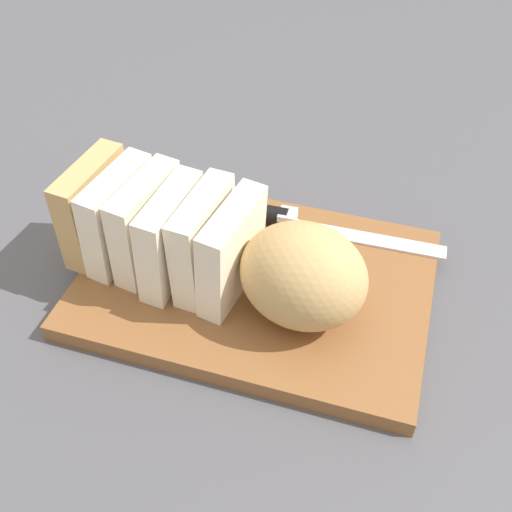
% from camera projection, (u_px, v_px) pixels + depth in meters
% --- Properties ---
extents(ground_plane, '(3.00, 3.00, 0.00)m').
position_uv_depth(ground_plane, '(256.00, 289.00, 0.65)').
color(ground_plane, '#4C4C51').
extents(cutting_board, '(0.38, 0.27, 0.02)m').
position_uv_depth(cutting_board, '(256.00, 282.00, 0.64)').
color(cutting_board, brown).
rests_on(cutting_board, ground_plane).
extents(bread_loaf, '(0.32, 0.13, 0.11)m').
position_uv_depth(bread_loaf, '(220.00, 249.00, 0.59)').
color(bread_loaf, tan).
rests_on(bread_loaf, cutting_board).
extents(bread_knife, '(0.24, 0.04, 0.02)m').
position_uv_depth(bread_knife, '(290.00, 220.00, 0.69)').
color(bread_knife, silver).
rests_on(bread_knife, cutting_board).
extents(crumb_near_knife, '(0.01, 0.01, 0.01)m').
position_uv_depth(crumb_near_knife, '(298.00, 298.00, 0.61)').
color(crumb_near_knife, tan).
rests_on(crumb_near_knife, cutting_board).
extents(crumb_near_loaf, '(0.01, 0.01, 0.01)m').
position_uv_depth(crumb_near_loaf, '(203.00, 287.00, 0.62)').
color(crumb_near_loaf, tan).
rests_on(crumb_near_loaf, cutting_board).
extents(crumb_stray_left, '(0.00, 0.00, 0.00)m').
position_uv_depth(crumb_stray_left, '(299.00, 258.00, 0.65)').
color(crumb_stray_left, tan).
rests_on(crumb_stray_left, cutting_board).
extents(crumb_stray_right, '(0.01, 0.01, 0.01)m').
position_uv_depth(crumb_stray_right, '(261.00, 260.00, 0.65)').
color(crumb_stray_right, tan).
rests_on(crumb_stray_right, cutting_board).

